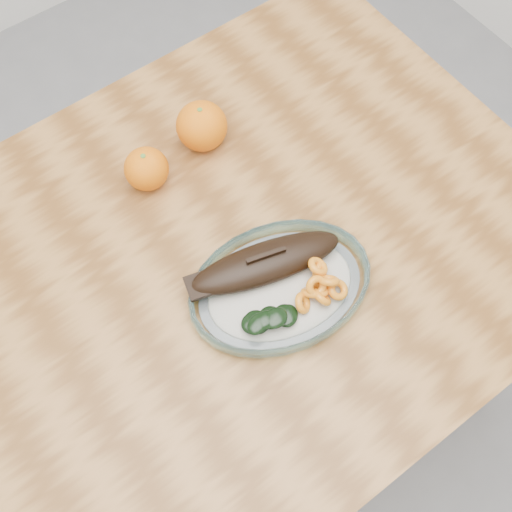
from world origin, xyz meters
The scene contains 5 objects.
ground centered at (0.00, 0.00, 0.00)m, with size 3.00×3.00×0.00m, color slate.
dining_table centered at (0.00, 0.00, 0.65)m, with size 1.20×0.80×0.75m.
plated_meal centered at (0.10, -0.10, 0.77)m, with size 0.60×0.60×0.08m.
orange_left centered at (0.04, 0.18, 0.79)m, with size 0.07×0.07×0.07m, color #E85B04.
orange_right centered at (0.16, 0.20, 0.79)m, with size 0.08×0.08×0.08m, color #E85B04.
Camera 1 is at (-0.16, -0.39, 1.63)m, focal length 45.00 mm.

